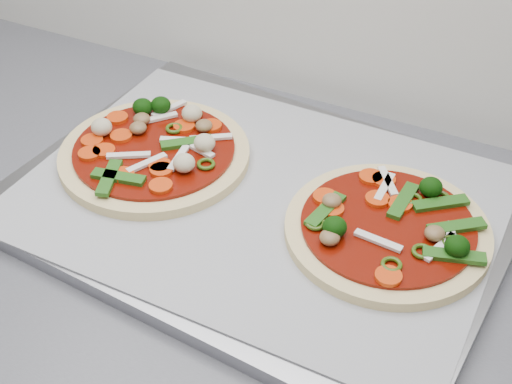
% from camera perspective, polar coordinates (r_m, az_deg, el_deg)
% --- Properties ---
extents(baking_tray, '(0.54, 0.42, 0.02)m').
position_cam_1_polar(baking_tray, '(0.76, 0.21, -0.92)').
color(baking_tray, gray).
rests_on(baking_tray, countertop).
extents(parchment, '(0.49, 0.36, 0.00)m').
position_cam_1_polar(parchment, '(0.75, 0.22, -0.38)').
color(parchment, '#A3A3A9').
rests_on(parchment, baking_tray).
extents(pizza_left, '(0.24, 0.24, 0.04)m').
position_cam_1_polar(pizza_left, '(0.81, -8.07, 3.34)').
color(pizza_left, beige).
rests_on(pizza_left, parchment).
extents(pizza_right, '(0.25, 0.25, 0.03)m').
position_cam_1_polar(pizza_right, '(0.71, 10.57, -2.81)').
color(pizza_right, beige).
rests_on(pizza_right, parchment).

